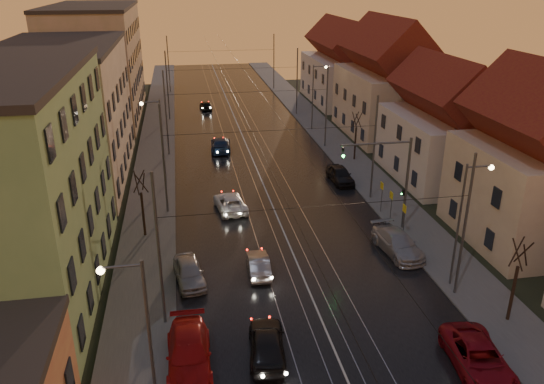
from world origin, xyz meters
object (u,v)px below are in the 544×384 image
street_lamp_1 (465,214)px  driving_car_0 (267,344)px  street_lamp_3 (315,91)px  driving_car_1 (258,264)px  traffic_light_mast (395,173)px  driving_car_3 (221,144)px  parked_right_0 (478,358)px  parked_right_2 (340,175)px  street_lamp_0 (141,329)px  parked_left_2 (189,353)px  driving_car_4 (206,105)px  street_lamp_2 (159,135)px  parked_right_1 (398,243)px  driving_car_2 (230,203)px  parked_left_3 (189,272)px

street_lamp_1 → driving_car_0: (-12.59, -4.57, -4.12)m
street_lamp_3 → driving_car_1: size_ratio=2.12×
street_lamp_3 → traffic_light_mast: size_ratio=1.11×
driving_car_3 → traffic_light_mast: bearing=121.2°
traffic_light_mast → parked_right_0: bearing=-95.7°
street_lamp_1 → parked_right_2: size_ratio=1.83×
street_lamp_0 → traffic_light_mast: 23.42m
parked_left_2 → parked_right_0: (13.82, -2.71, -0.04)m
driving_car_3 → driving_car_4: size_ratio=1.42×
traffic_light_mast → parked_right_2: bearing=94.8°
street_lamp_2 → parked_left_2: street_lamp_2 is taller
street_lamp_3 → parked_left_2: bearing=-112.1°
traffic_light_mast → driving_car_4: (-11.54, 41.09, -3.98)m
parked_right_1 → driving_car_0: bearing=-146.1°
driving_car_0 → parked_left_2: size_ratio=0.85×
driving_car_1 → parked_right_0: 14.23m
driving_car_2 → driving_car_1: bearing=87.2°
parked_left_3 → street_lamp_2: bearing=88.6°
traffic_light_mast → driving_car_2: bearing=153.8°
parked_left_2 → parked_right_2: bearing=58.0°
driving_car_1 → driving_car_3: driving_car_3 is taller
traffic_light_mast → driving_car_4: traffic_light_mast is taller
street_lamp_1 → driving_car_4: bearing=104.5°
parked_right_1 → driving_car_4: bearing=97.0°
street_lamp_2 → driving_car_3: size_ratio=1.56×
parked_right_0 → driving_car_2: bearing=122.6°
street_lamp_3 → driving_car_3: street_lamp_3 is taller
street_lamp_2 → driving_car_0: bearing=-77.1°
driving_car_1 → parked_left_2: 9.41m
street_lamp_1 → traffic_light_mast: size_ratio=1.11×
parked_left_2 → driving_car_1: bearing=60.7°
driving_car_0 → parked_right_2: (10.61, 22.82, -0.02)m
street_lamp_1 → parked_right_2: (-1.98, 18.25, -4.14)m
street_lamp_0 → driving_car_1: bearing=61.0°
street_lamp_2 → driving_car_1: (6.39, -16.48, -4.26)m
parked_left_2 → parked_left_3: size_ratio=1.27×
driving_car_1 → parked_right_1: parked_right_1 is taller
street_lamp_0 → street_lamp_1: 19.89m
street_lamp_1 → parked_right_2: street_lamp_1 is taller
street_lamp_1 → traffic_light_mast: (-1.11, 8.00, -0.29)m
parked_right_1 → parked_right_0: bearing=-100.0°
parked_right_1 → street_lamp_2: bearing=129.9°
parked_left_2 → parked_left_3: parked_left_2 is taller
street_lamp_1 → driving_car_0: size_ratio=1.78×
driving_car_2 → parked_right_2: parked_right_2 is taller
street_lamp_1 → driving_car_4: 50.88m
street_lamp_1 → street_lamp_2: same height
parked_right_2 → driving_car_1: bearing=-126.3°
parked_left_3 → traffic_light_mast: bearing=9.8°
street_lamp_0 → parked_left_2: bearing=62.6°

